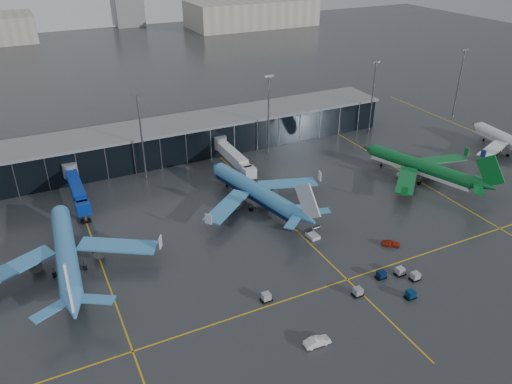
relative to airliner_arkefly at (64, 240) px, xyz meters
name	(u,v)px	position (x,y,z in m)	size (l,w,h in m)	color
ground	(271,254)	(41.39, -14.96, -6.97)	(600.00, 600.00, 0.00)	#282B2D
terminal_pier	(181,138)	(41.39, 47.04, -1.55)	(142.00, 17.00, 10.70)	black
jet_bridges	(76,188)	(6.39, 28.02, -2.42)	(94.00, 27.50, 7.20)	#595B60
flood_masts	(208,122)	(46.39, 35.04, 6.84)	(203.00, 0.50, 25.50)	#595B60
distant_hangars	(153,18)	(91.33, 255.11, 1.82)	(260.00, 71.00, 22.00)	#B2AD99
taxi_lines	(287,222)	(51.39, -4.35, -6.96)	(220.00, 120.00, 0.02)	gold
airliner_arkefly	(64,240)	(0.00, 0.00, 0.00)	(39.82, 45.35, 13.94)	#3C88C5
airliner_klm_near	(255,182)	(47.98, 7.02, -0.33)	(37.96, 43.23, 13.28)	#3A87C1
airliner_aer_lingus	(421,159)	(97.02, -0.53, -0.47)	(37.14, 42.30, 13.00)	#0B6128
baggage_carts	(373,284)	(54.54, -34.25, -6.21)	(33.02, 13.37, 1.70)	black
mobile_airstair	(313,234)	(53.45, -13.12, -6.20)	(2.35, 3.30, 3.45)	silver
service_van_red	(391,243)	(67.63, -24.01, -6.27)	(1.65, 4.11, 1.40)	#A0210C
service_van_white	(317,341)	(35.92, -42.70, -6.17)	(1.69, 4.86, 1.60)	silver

